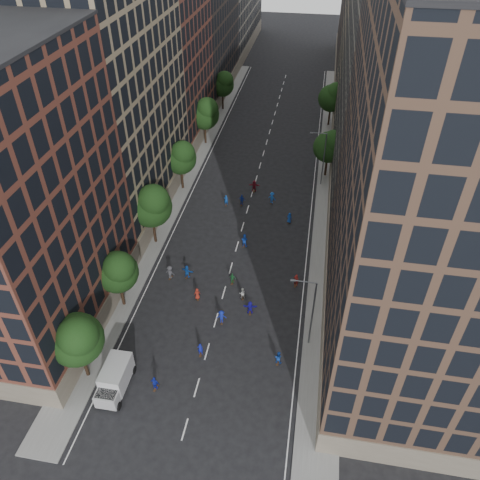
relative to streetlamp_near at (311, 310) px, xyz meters
The scene contains 40 objects.
ground 30.30m from the streetlamp_near, 110.32° to the left, with size 240.00×240.00×0.00m, color black.
sidewalk_left 42.27m from the streetlamp_near, 122.21° to the left, with size 4.00×105.00×0.15m, color slate.
sidewalk_right 35.90m from the streetlamp_near, 87.37° to the left, with size 4.00×105.00×0.15m, color slate.
bldg_left_a 30.99m from the streetlamp_near, behind, with size 14.00×22.00×30.00m, color brown.
bldg_left_b 39.13m from the streetlamp_near, 141.93° to the left, with size 14.00×26.00×34.00m, color #827155.
bldg_left_c 55.29m from the streetlamp_near, 122.56° to the left, with size 14.00×20.00×28.00m, color brown.
bldg_left_d 76.68m from the streetlamp_near, 112.76° to the left, with size 14.00×28.00×32.00m, color black.
bldg_right_a 15.75m from the streetlamp_near, 19.17° to the left, with size 14.00×30.00×36.00m, color #4B3528.
bldg_right_b 35.03m from the streetlamp_near, 74.90° to the left, with size 14.00×28.00×33.00m, color #5E594E.
bldg_right_c 60.89m from the streetlamp_near, 81.68° to the left, with size 14.00×26.00×35.00m, color #827155.
bldg_right_d 92.93m from the streetlamp_near, 84.64° to the left, with size 14.00×40.00×30.00m, color #4B3528.
tree_left_0 22.89m from the streetlamp_near, 159.12° to the right, with size 5.20×5.20×8.83m.
tree_left_1 21.47m from the streetlamp_near, behind, with size 4.80×4.80×8.21m.
tree_left_2 25.48m from the streetlamp_near, 147.07° to the left, with size 5.60×5.60×9.45m.
tree_left_3 35.12m from the streetlamp_near, 127.52° to the left, with size 5.00×5.00×8.58m.
tree_left_4 48.78m from the streetlamp_near, 115.99° to the left, with size 5.40×5.40×9.08m.
tree_left_5 63.57m from the streetlamp_near, 109.66° to the left, with size 4.80×4.80×8.33m.
tree_right_a 35.87m from the streetlamp_near, 88.38° to the left, with size 5.00×5.00×8.39m.
tree_right_b 55.86m from the streetlamp_near, 88.95° to the left, with size 5.20×5.20×8.83m.
streetlamp_near is the anchor object (origin of this frame).
streetlamp_far 33.00m from the streetlamp_near, 90.00° to the left, with size 2.64×0.22×9.06m.
cargo_van 20.56m from the streetlamp_near, 153.95° to the right, with size 2.44×5.16×2.74m.
skater_0 21.57m from the streetlamp_near, 153.33° to the right, with size 0.73×0.48×1.50m, color #121A98.
skater_1 12.28m from the streetlamp_near, 162.45° to the right, with size 0.58×0.38×1.60m, color #121C9A.
skater_2 6.03m from the streetlamp_near, 131.57° to the right, with size 0.79×0.61×1.62m, color #1440A6.
skater_3 10.65m from the streetlamp_near, behind, with size 1.12×0.64×1.73m, color #13249D.
skater_4 17.11m from the streetlamp_near, 149.87° to the right, with size 1.00×0.42×1.71m, color #1422A6.
skater_5 8.60m from the streetlamp_near, 154.19° to the left, with size 1.62×0.52×1.74m, color #1B13A1.
skater_6 14.66m from the streetlamp_near, 161.46° to the left, with size 0.75×0.49×1.53m, color maroon.
skater_7 9.91m from the streetlamp_near, 102.07° to the left, with size 0.64×0.42×1.76m, color maroon.
skater_8 10.67m from the streetlamp_near, 145.61° to the left, with size 0.73×0.57×1.50m, color #BCBDB8.
skater_9 19.41m from the streetlamp_near, 157.19° to the left, with size 1.21×0.70×1.88m, color #3F3F44.
skater_10 13.17m from the streetlamp_near, 140.97° to the left, with size 0.88×0.37×1.51m, color #216E35.
skater_11 17.87m from the streetlamp_near, 152.90° to the left, with size 1.62×0.52×1.75m, color #154AAB.
skater_12 22.48m from the streetlamp_near, 100.13° to the left, with size 0.77×0.50×1.58m, color #133F9E.
skater_13 28.48m from the streetlamp_near, 119.33° to the left, with size 0.62×0.41×1.71m, color #124297.
skater_14 18.40m from the streetlamp_near, 121.64° to the left, with size 0.94×0.73×1.93m, color #143AA6.
skater_15 27.51m from the streetlamp_near, 104.86° to the left, with size 1.21×0.69×1.87m, color blue.
skater_16 27.82m from the streetlamp_near, 114.53° to the left, with size 1.02×0.42×1.74m, color #122B97.
skater_17 31.14m from the streetlamp_near, 109.21° to the left, with size 1.75×0.56×1.88m, color maroon.
Camera 1 is at (8.94, -21.50, 40.40)m, focal length 35.00 mm.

